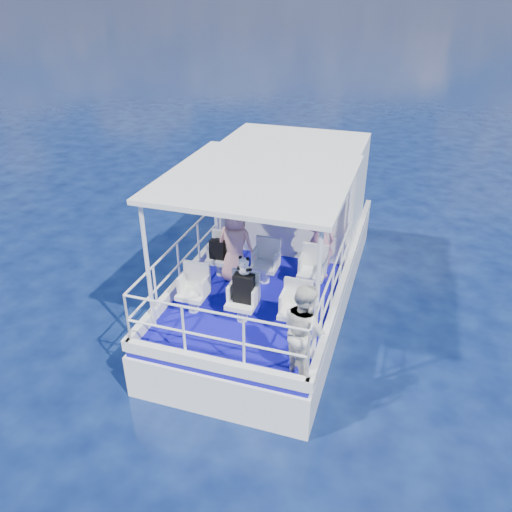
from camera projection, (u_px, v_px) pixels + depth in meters
The scene contains 20 objects.
ground at pixel (261, 325), 9.84m from camera, with size 2000.00×2000.00×0.00m, color #071037.
hull at pixel (275, 299), 10.67m from camera, with size 3.00×7.00×1.60m, color white.
deck at pixel (276, 264), 10.26m from camera, with size 2.90×6.90×0.10m, color #100B99.
cabin at pixel (294, 190), 10.79m from camera, with size 2.85×2.00×2.20m, color white.
canopy at pixel (259, 177), 8.16m from camera, with size 3.00×3.20×0.08m, color white.
canopy_posts at pixel (258, 241), 8.66m from camera, with size 2.77×2.97×2.20m.
railings at pixel (252, 279), 8.68m from camera, with size 2.84×3.59×1.00m, color white, non-canonical shape.
seat_port_fwd at pixel (221, 266), 9.72m from camera, with size 0.48×0.46×0.38m, color white.
seat_center_fwd at pixel (265, 273), 9.48m from camera, with size 0.48×0.46×0.38m, color white.
seat_stbd_fwd at pixel (311, 281), 9.23m from camera, with size 0.48×0.46×0.38m, color white.
seat_port_aft at pixel (193, 301), 8.64m from camera, with size 0.48×0.46×0.38m, color white.
seat_center_aft at pixel (242, 311), 8.39m from camera, with size 0.48×0.46×0.38m, color white.
seat_stbd_aft at pixel (294, 320), 8.15m from camera, with size 0.48×0.46×0.38m, color white.
passenger_port_fwd at pixel (235, 245), 9.26m from camera, with size 0.57×0.40×1.52m, color #E39E93.
passenger_stbd_fwd at pixel (319, 240), 9.40m from camera, with size 0.57×0.38×1.57m, color #C37E9C.
passenger_stbd_aft at pixel (304, 330), 7.03m from camera, with size 0.72×0.56×1.48m, color silver.
backpack_port at pixel (218, 249), 9.51m from camera, with size 0.29×0.16×0.38m, color black.
backpack_center at pixel (244, 288), 8.19m from camera, with size 0.34×0.19×0.50m, color black.
compact_camera at pixel (217, 240), 9.39m from camera, with size 0.09×0.05×0.05m, color black.
panda at pixel (244, 266), 8.01m from camera, with size 0.21×0.18×0.33m, color white, non-canonical shape.
Camera 1 is at (2.35, -7.60, 5.94)m, focal length 35.00 mm.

